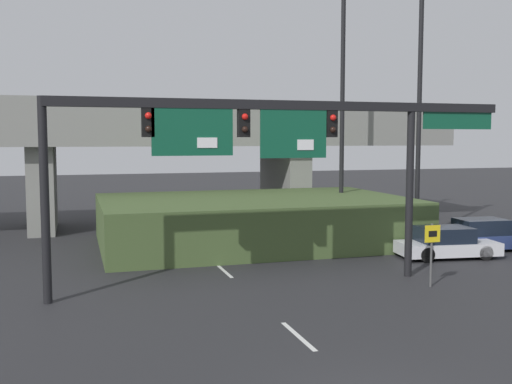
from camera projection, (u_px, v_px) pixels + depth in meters
The scene contains 9 objects.
lane_markings at pixel (224, 271), 23.57m from camera, with size 0.14×34.92×0.01m.
signal_gantry at pixel (273, 136), 20.68m from camera, with size 16.67×0.44×6.53m.
speed_limit_sign at pixel (432, 246), 20.93m from camera, with size 0.60×0.11×2.25m.
highway_light_pole_near at pixel (420, 93), 30.56m from camera, with size 0.70×0.36×14.34m.
highway_light_pole_far at pixel (343, 68), 31.90m from camera, with size 0.70×0.36×17.13m.
overpass_bridge at pixel (170, 139), 35.93m from camera, with size 34.44×7.48×7.37m.
grass_embankment at pixel (254, 220), 29.81m from camera, with size 14.91×9.46×2.28m.
parked_sedan_near_right at pixel (446, 243), 26.18m from camera, with size 4.50×2.32×1.36m.
parked_sedan_mid_right at pixel (483, 236), 27.97m from camera, with size 4.37×2.09×1.48m.
Camera 1 is at (-5.56, -10.08, 5.21)m, focal length 42.00 mm.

